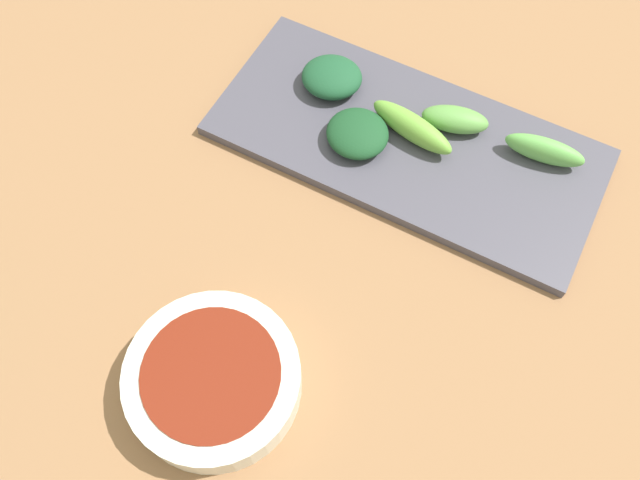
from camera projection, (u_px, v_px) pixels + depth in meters
tabletop at (333, 239)px, 0.65m from camera, size 2.10×2.10×0.02m
sauce_bowl at (213, 379)px, 0.55m from camera, size 0.15×0.15×0.04m
serving_plate at (406, 142)px, 0.69m from camera, size 0.18×0.40×0.01m
broccoli_stalk_0 at (412, 127)px, 0.67m from camera, size 0.04×0.10×0.03m
broccoli_stalk_1 at (545, 150)px, 0.66m from camera, size 0.03×0.08×0.03m
broccoli_leafy_2 at (357, 133)px, 0.67m from camera, size 0.08×0.08×0.02m
broccoli_leafy_3 at (332, 77)px, 0.70m from camera, size 0.07×0.08×0.03m
broccoli_stalk_4 at (455, 119)px, 0.68m from camera, size 0.05×0.07×0.03m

